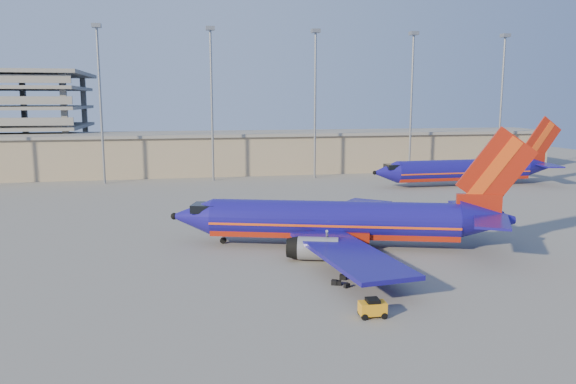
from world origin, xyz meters
name	(u,v)px	position (x,y,z in m)	size (l,w,h in m)	color
ground	(284,235)	(0.00, 0.00, 0.00)	(220.00, 220.00, 0.00)	slate
terminal_building	(279,151)	(10.00, 58.00, 4.32)	(122.00, 16.00, 8.50)	gray
light_mast_row	(264,88)	(5.00, 46.00, 17.55)	(101.60, 1.60, 28.65)	gray
aircraft_main	(342,221)	(4.94, -6.06, 2.72)	(36.52, 34.58, 12.74)	navy
aircraft_second	(467,170)	(39.45, 30.68, 2.84)	(36.50, 14.23, 12.37)	navy
baggage_tug	(372,308)	(1.52, -25.21, 0.72)	(1.96, 1.23, 1.37)	orange
luggage_pile	(347,281)	(1.98, -17.61, 0.22)	(3.29, 2.65, 0.53)	black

